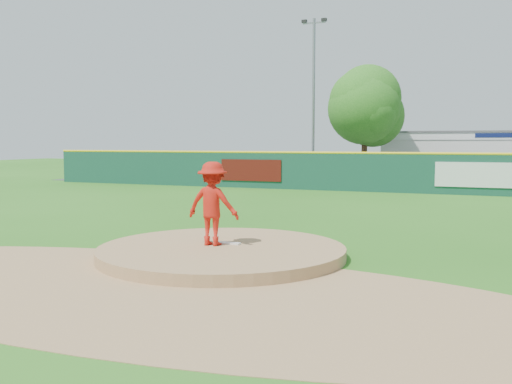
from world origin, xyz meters
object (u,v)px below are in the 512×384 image
at_px(van, 425,173).
at_px(pool_building_grp, 499,155).
at_px(playground_slide, 173,167).
at_px(light_pole_left, 314,92).
at_px(deciduous_tree, 365,111).
at_px(pitcher, 213,204).

relative_size(van, pool_building_grp, 0.36).
bearing_deg(van, playground_slide, 86.47).
relative_size(pool_building_grp, light_pole_left, 1.38).
xyz_separation_m(playground_slide, deciduous_tree, (12.95, 1.88, 3.72)).
xyz_separation_m(pitcher, playground_slide, (-14.70, 23.05, -0.35)).
bearing_deg(pitcher, light_pole_left, -78.48).
bearing_deg(light_pole_left, deciduous_tree, -26.57).
bearing_deg(light_pole_left, pool_building_grp, 22.60).
xyz_separation_m(pool_building_grp, playground_slide, (-20.95, -8.88, -0.83)).
height_order(playground_slide, light_pole_left, light_pole_left).
xyz_separation_m(pool_building_grp, light_pole_left, (-12.00, -4.99, 4.39)).
bearing_deg(deciduous_tree, light_pole_left, 153.43).
distance_m(pitcher, deciduous_tree, 25.22).
bearing_deg(pool_building_grp, playground_slide, -157.03).
distance_m(pitcher, van, 22.92).
xyz_separation_m(pitcher, van, (2.22, 22.81, -0.40)).
relative_size(pitcher, van, 0.34).
bearing_deg(deciduous_tree, playground_slide, -171.72).
distance_m(playground_slide, light_pole_left, 11.06).
bearing_deg(playground_slide, pitcher, -57.47).
height_order(pitcher, deciduous_tree, deciduous_tree).
height_order(pitcher, light_pole_left, light_pole_left).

